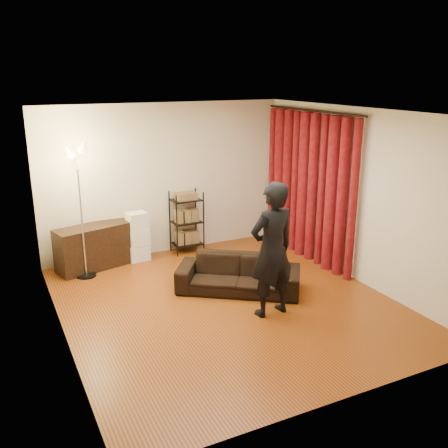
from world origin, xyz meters
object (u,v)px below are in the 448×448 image
wire_shelf (187,222)px  floor_lamp (81,214)px  person (272,250)px  media_cabinet (94,247)px  storage_boxes (138,237)px  sofa (239,274)px

wire_shelf → floor_lamp: size_ratio=0.54×
person → wire_shelf: person is taller
media_cabinet → storage_boxes: (0.76, 0.00, 0.07)m
sofa → storage_boxes: storage_boxes is taller
sofa → floor_lamp: bearing=176.2°
wire_shelf → floor_lamp: 2.02m
person → floor_lamp: floor_lamp is taller
sofa → person: 1.08m
sofa → media_cabinet: size_ratio=1.45×
person → floor_lamp: size_ratio=0.87×
storage_boxes → floor_lamp: (-0.99, -0.33, 0.63)m
storage_boxes → wire_shelf: bearing=2.8°
person → floor_lamp: bearing=-56.3°
person → wire_shelf: bearing=-94.0°
sofa → media_cabinet: (-1.75, 1.91, 0.10)m
person → storage_boxes: person is taller
storage_boxes → wire_shelf: (0.94, 0.05, 0.13)m
media_cabinet → storage_boxes: storage_boxes is taller
floor_lamp → wire_shelf: bearing=11.0°
sofa → floor_lamp: (-1.97, 1.59, 0.80)m
wire_shelf → floor_lamp: bearing=-163.5°
media_cabinet → storage_boxes: 0.76m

